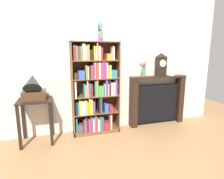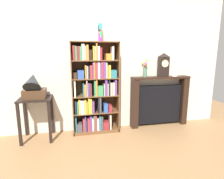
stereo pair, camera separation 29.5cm
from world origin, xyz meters
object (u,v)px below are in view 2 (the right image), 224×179
at_px(cup_stack, 100,33).
at_px(mantel_clock, 164,65).
at_px(bookshelf, 94,91).
at_px(side_table_left, 36,109).
at_px(flower_vase, 145,69).
at_px(fireplace_mantel, 159,102).
at_px(gramophone, 34,87).
at_px(teacup_with_saucer, 175,75).

xyz_separation_m(cup_stack, mantel_clock, (1.26, 0.01, -0.58)).
relative_size(bookshelf, mantel_clock, 3.66).
xyz_separation_m(side_table_left, flower_vase, (2.03, 0.14, 0.64)).
distance_m(fireplace_mantel, mantel_clock, 0.76).
height_order(side_table_left, gramophone, gramophone).
bearing_deg(cup_stack, gramophone, -171.46).
height_order(gramophone, fireplace_mantel, gramophone).
bearing_deg(mantel_clock, cup_stack, -179.60).
bearing_deg(side_table_left, gramophone, -90.00).
distance_m(fireplace_mantel, flower_vase, 0.76).
xyz_separation_m(side_table_left, gramophone, (-0.00, -0.05, 0.40)).
bearing_deg(cup_stack, fireplace_mantel, 1.36).
bearing_deg(flower_vase, fireplace_mantel, 2.80).
bearing_deg(bookshelf, gramophone, -172.36).
xyz_separation_m(cup_stack, fireplace_mantel, (1.22, 0.03, -1.34)).
height_order(cup_stack, flower_vase, cup_stack).
distance_m(side_table_left, gramophone, 0.41).
xyz_separation_m(bookshelf, teacup_with_saucer, (1.65, 0.05, 0.24)).
distance_m(mantel_clock, flower_vase, 0.39).
distance_m(bookshelf, fireplace_mantel, 1.38).
bearing_deg(side_table_left, flower_vase, 3.81).
distance_m(cup_stack, flower_vase, 1.10).
relative_size(side_table_left, mantel_clock, 1.61).
distance_m(side_table_left, teacup_with_saucer, 2.72).
height_order(side_table_left, teacup_with_saucer, teacup_with_saucer).
distance_m(fireplace_mantel, teacup_with_saucer, 0.63).
bearing_deg(gramophone, teacup_with_saucer, 3.93).
relative_size(cup_stack, teacup_with_saucer, 2.38).
distance_m(gramophone, mantel_clock, 2.44).
height_order(gramophone, mantel_clock, mantel_clock).
bearing_deg(fireplace_mantel, teacup_with_saucer, -3.36).
xyz_separation_m(fireplace_mantel, mantel_clock, (0.05, -0.02, 0.76)).
height_order(fireplace_mantel, flower_vase, flower_vase).
bearing_deg(mantel_clock, teacup_with_saucer, 0.49).
bearing_deg(cup_stack, teacup_with_saucer, 0.42).
bearing_deg(mantel_clock, gramophone, -175.70).
bearing_deg(bookshelf, teacup_with_saucer, 1.62).
bearing_deg(bookshelf, flower_vase, 2.73).
bearing_deg(teacup_with_saucer, fireplace_mantel, 176.64).
bearing_deg(flower_vase, cup_stack, -179.19).
bearing_deg(side_table_left, mantel_clock, 3.12).
bearing_deg(side_table_left, teacup_with_saucer, 2.87).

